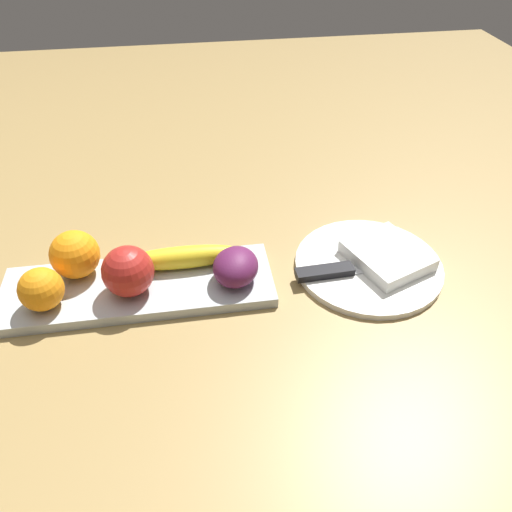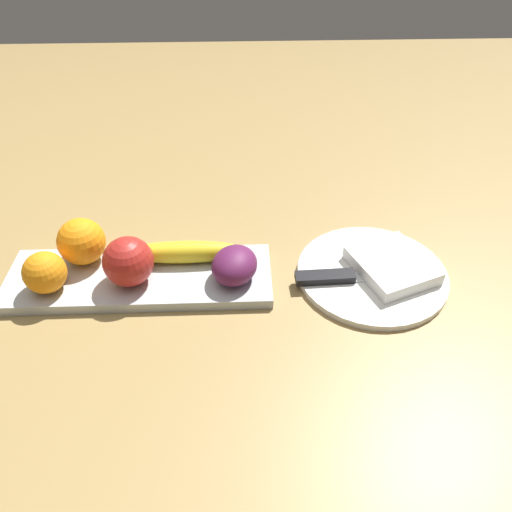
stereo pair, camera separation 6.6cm
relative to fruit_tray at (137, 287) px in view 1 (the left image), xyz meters
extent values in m
plane|color=olive|center=(0.00, 0.01, -0.01)|extent=(2.40, 2.40, 0.00)
cube|color=#B1B9BC|center=(0.00, 0.00, 0.00)|extent=(0.40, 0.13, 0.02)
sphere|color=#A6231D|center=(-0.01, -0.01, 0.05)|extent=(0.07, 0.07, 0.07)
ellipsoid|color=yellow|center=(0.07, 0.03, 0.03)|extent=(0.19, 0.04, 0.03)
sphere|color=orange|center=(-0.09, 0.04, 0.04)|extent=(0.07, 0.07, 0.07)
sphere|color=orange|center=(-0.12, -0.03, 0.04)|extent=(0.06, 0.06, 0.06)
ellipsoid|color=#551B44|center=(0.15, -0.01, 0.03)|extent=(0.09, 0.10, 0.05)
cylinder|color=white|center=(0.36, 0.00, 0.00)|extent=(0.23, 0.23, 0.01)
cube|color=white|center=(0.39, 0.00, 0.01)|extent=(0.14, 0.15, 0.02)
cube|color=silver|center=(0.34, -0.02, 0.00)|extent=(0.15, 0.03, 0.00)
cube|color=black|center=(0.28, -0.02, 0.01)|extent=(0.09, 0.03, 0.01)
camera|label=1|loc=(0.09, -0.57, 0.51)|focal=34.96mm
camera|label=2|loc=(0.16, -0.57, 0.51)|focal=34.96mm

